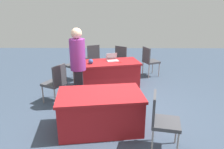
{
  "coord_description": "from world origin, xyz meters",
  "views": [
    {
      "loc": [
        0.07,
        4.02,
        2.28
      ],
      "look_at": [
        0.11,
        -0.09,
        0.9
      ],
      "focal_mm": 34.19,
      "sensor_mm": 36.0,
      "label": 1
    }
  ],
  "objects_px": {
    "chair_near_front": "(56,81)",
    "chair_tucked_right": "(76,64)",
    "chair_tucked_left": "(123,58)",
    "chair_back_row": "(149,60)",
    "chair_aisle": "(162,118)",
    "table_foreground": "(107,74)",
    "yarn_ball": "(91,61)",
    "chair_by_pillar": "(92,56)",
    "scissors_red": "(119,62)",
    "person_attendee_standing": "(78,64)",
    "table_mid_left": "(100,111)",
    "laptop_silver": "(112,59)"
  },
  "relations": [
    {
      "from": "chair_near_front",
      "to": "chair_tucked_right",
      "type": "xyz_separation_m",
      "value": [
        -0.21,
        -1.5,
        0.01
      ]
    },
    {
      "from": "scissors_red",
      "to": "chair_aisle",
      "type": "bearing_deg",
      "value": -52.52
    },
    {
      "from": "table_foreground",
      "to": "chair_tucked_left",
      "type": "bearing_deg",
      "value": -112.37
    },
    {
      "from": "chair_near_front",
      "to": "person_attendee_standing",
      "type": "relative_size",
      "value": 0.53
    },
    {
      "from": "chair_tucked_left",
      "to": "table_mid_left",
      "type": "bearing_deg",
      "value": -67.33
    },
    {
      "from": "table_mid_left",
      "to": "chair_by_pillar",
      "type": "bearing_deg",
      "value": -82.16
    },
    {
      "from": "chair_back_row",
      "to": "scissors_red",
      "type": "bearing_deg",
      "value": -69.74
    },
    {
      "from": "chair_back_row",
      "to": "person_attendee_standing",
      "type": "height_order",
      "value": "person_attendee_standing"
    },
    {
      "from": "table_foreground",
      "to": "yarn_ball",
      "type": "height_order",
      "value": "yarn_ball"
    },
    {
      "from": "table_foreground",
      "to": "scissors_red",
      "type": "distance_m",
      "value": 0.49
    },
    {
      "from": "chair_tucked_left",
      "to": "chair_tucked_right",
      "type": "bearing_deg",
      "value": -120.33
    },
    {
      "from": "table_mid_left",
      "to": "chair_back_row",
      "type": "xyz_separation_m",
      "value": [
        -1.39,
        -3.1,
        0.19
      ]
    },
    {
      "from": "chair_back_row",
      "to": "table_foreground",
      "type": "bearing_deg",
      "value": -79.12
    },
    {
      "from": "chair_tucked_left",
      "to": "chair_back_row",
      "type": "height_order",
      "value": "chair_back_row"
    },
    {
      "from": "chair_near_front",
      "to": "chair_tucked_left",
      "type": "xyz_separation_m",
      "value": [
        -1.66,
        -2.27,
        0.01
      ]
    },
    {
      "from": "table_mid_left",
      "to": "laptop_silver",
      "type": "distance_m",
      "value": 2.37
    },
    {
      "from": "chair_aisle",
      "to": "chair_tucked_right",
      "type": "bearing_deg",
      "value": -137.29
    },
    {
      "from": "chair_aisle",
      "to": "chair_back_row",
      "type": "height_order",
      "value": "chair_back_row"
    },
    {
      "from": "chair_near_front",
      "to": "chair_by_pillar",
      "type": "relative_size",
      "value": 0.98
    },
    {
      "from": "chair_near_front",
      "to": "chair_aisle",
      "type": "height_order",
      "value": "chair_aisle"
    },
    {
      "from": "chair_tucked_left",
      "to": "person_attendee_standing",
      "type": "relative_size",
      "value": 0.53
    },
    {
      "from": "chair_near_front",
      "to": "scissors_red",
      "type": "height_order",
      "value": "chair_near_front"
    },
    {
      "from": "person_attendee_standing",
      "to": "scissors_red",
      "type": "bearing_deg",
      "value": 134.94
    },
    {
      "from": "person_attendee_standing",
      "to": "scissors_red",
      "type": "xyz_separation_m",
      "value": [
        -0.92,
        -1.16,
        -0.28
      ]
    },
    {
      "from": "table_mid_left",
      "to": "chair_tucked_right",
      "type": "height_order",
      "value": "chair_tucked_right"
    },
    {
      "from": "chair_aisle",
      "to": "chair_by_pillar",
      "type": "distance_m",
      "value": 4.37
    },
    {
      "from": "chair_aisle",
      "to": "chair_by_pillar",
      "type": "bearing_deg",
      "value": -148.15
    },
    {
      "from": "laptop_silver",
      "to": "yarn_ball",
      "type": "xyz_separation_m",
      "value": [
        0.58,
        0.34,
        0.03
      ]
    },
    {
      "from": "table_foreground",
      "to": "chair_tucked_right",
      "type": "distance_m",
      "value": 1.07
    },
    {
      "from": "chair_near_front",
      "to": "chair_tucked_left",
      "type": "distance_m",
      "value": 2.81
    },
    {
      "from": "chair_tucked_right",
      "to": "person_attendee_standing",
      "type": "distance_m",
      "value": 1.75
    },
    {
      "from": "chair_near_front",
      "to": "chair_aisle",
      "type": "distance_m",
      "value": 2.73
    },
    {
      "from": "yarn_ball",
      "to": "scissors_red",
      "type": "distance_m",
      "value": 0.77
    },
    {
      "from": "chair_near_front",
      "to": "yarn_ball",
      "type": "relative_size",
      "value": 7.02
    },
    {
      "from": "scissors_red",
      "to": "table_foreground",
      "type": "bearing_deg",
      "value": -164.24
    },
    {
      "from": "chair_tucked_left",
      "to": "laptop_silver",
      "type": "xyz_separation_m",
      "value": [
        0.34,
        1.07,
        0.22
      ]
    },
    {
      "from": "chair_back_row",
      "to": "scissors_red",
      "type": "distance_m",
      "value": 1.41
    },
    {
      "from": "chair_tucked_left",
      "to": "chair_by_pillar",
      "type": "distance_m",
      "value": 1.04
    },
    {
      "from": "chair_near_front",
      "to": "chair_tucked_left",
      "type": "relative_size",
      "value": 0.99
    },
    {
      "from": "table_foreground",
      "to": "chair_by_pillar",
      "type": "bearing_deg",
      "value": -68.24
    },
    {
      "from": "table_foreground",
      "to": "yarn_ball",
      "type": "bearing_deg",
      "value": 25.35
    },
    {
      "from": "table_foreground",
      "to": "person_attendee_standing",
      "type": "distance_m",
      "value": 1.5
    },
    {
      "from": "chair_tucked_right",
      "to": "yarn_ball",
      "type": "bearing_deg",
      "value": -99.37
    },
    {
      "from": "chair_by_pillar",
      "to": "chair_tucked_left",
      "type": "bearing_deg",
      "value": -31.57
    },
    {
      "from": "table_mid_left",
      "to": "scissors_red",
      "type": "bearing_deg",
      "value": -100.06
    },
    {
      "from": "chair_near_front",
      "to": "chair_by_pillar",
      "type": "xyz_separation_m",
      "value": [
        -0.63,
        -2.41,
        0.01
      ]
    },
    {
      "from": "person_attendee_standing",
      "to": "scissors_red",
      "type": "height_order",
      "value": "person_attendee_standing"
    },
    {
      "from": "chair_back_row",
      "to": "person_attendee_standing",
      "type": "bearing_deg",
      "value": -65.61
    },
    {
      "from": "chair_tucked_left",
      "to": "chair_tucked_right",
      "type": "xyz_separation_m",
      "value": [
        1.45,
        0.77,
        0.0
      ]
    },
    {
      "from": "chair_tucked_right",
      "to": "chair_back_row",
      "type": "distance_m",
      "value": 2.35
    }
  ]
}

